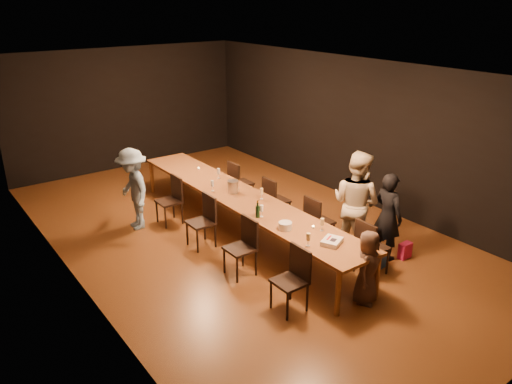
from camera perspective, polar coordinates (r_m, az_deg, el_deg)
ground at (r=9.36m, az=-1.73°, el=-4.72°), size 10.00×10.00×0.00m
room_shell at (r=8.64m, az=-1.89°, el=7.73°), size 6.04×10.04×3.02m
table at (r=9.07m, az=-1.78°, el=-0.74°), size 0.90×6.00×0.75m
chair_right_0 at (r=8.08m, az=13.15°, el=-6.10°), size 0.42×0.42×0.93m
chair_right_1 at (r=8.81m, az=7.28°, el=-3.29°), size 0.42×0.42×0.93m
chair_right_2 at (r=9.63m, az=2.39°, el=-0.90°), size 0.42×0.42×0.93m
chair_right_3 at (r=10.53m, az=-1.70°, el=1.10°), size 0.42×0.42×0.93m
chair_left_0 at (r=7.01m, az=3.84°, el=-10.10°), size 0.42×0.42×0.93m
chair_left_1 at (r=7.84m, az=-1.85°, el=-6.42°), size 0.42×0.42×0.93m
chair_left_2 at (r=8.75m, az=-6.34°, el=-3.43°), size 0.42×0.42×0.93m
chair_left_3 at (r=9.73m, az=-9.94°, el=-1.00°), size 0.42×0.42×0.93m
woman_birthday at (r=8.51m, az=14.81°, el=-2.69°), size 0.36×0.55×1.50m
woman_tan at (r=8.50m, az=11.36°, el=-1.26°), size 0.83×0.99×1.81m
man_blue at (r=9.56m, az=-13.85°, el=0.31°), size 0.67×1.06×1.56m
child at (r=7.31m, az=12.63°, el=-8.39°), size 0.64×0.55×1.11m
gift_bag_red at (r=8.82m, az=16.66°, el=-6.42°), size 0.23×0.13×0.27m
gift_bag_blue at (r=8.45m, az=14.00°, el=-7.31°), size 0.27×0.20×0.31m
birthday_cake at (r=7.41m, az=8.67°, el=-5.61°), size 0.39×0.36×0.07m
plate_stack at (r=7.77m, az=3.35°, el=-3.88°), size 0.28×0.28×0.12m
champagne_bottle at (r=8.13m, az=0.20°, el=-1.94°), size 0.09×0.09×0.30m
ice_bucket at (r=9.19m, az=-2.66°, el=0.63°), size 0.27×0.27×0.23m
wineglass_0 at (r=7.27m, az=5.99°, el=-5.44°), size 0.06×0.06×0.21m
wineglass_1 at (r=7.76m, az=7.56°, el=-3.72°), size 0.06×0.06×0.21m
wineglass_2 at (r=8.17m, az=0.64°, el=-2.17°), size 0.06×0.06×0.21m
wineglass_3 at (r=8.88m, az=0.64°, el=-0.19°), size 0.06×0.06×0.21m
wineglass_4 at (r=9.28m, az=-5.01°, el=0.71°), size 0.06×0.06×0.21m
wineglass_5 at (r=9.92m, az=-4.30°, el=2.13°), size 0.06×0.06×0.21m
tealight_near at (r=7.87m, az=6.56°, el=-4.00°), size 0.05×0.05×0.03m
tealight_mid at (r=9.36m, az=-2.10°, el=0.39°), size 0.05×0.05×0.03m
tealight_far at (r=10.51m, az=-6.57°, el=2.67°), size 0.05×0.05×0.03m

